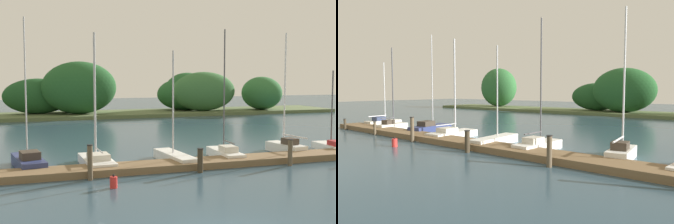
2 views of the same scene
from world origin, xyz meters
TOP-DOWN VIEW (x-y plane):
  - dock_pier at (0.00, 9.92)m, footprint 28.67×1.80m
  - far_shore at (2.26, 40.26)m, footprint 66.42×8.65m
  - sailboat_2 at (-5.45, 12.31)m, footprint 1.78×4.06m
  - sailboat_3 at (-2.05, 11.64)m, footprint 1.51×4.10m
  - sailboat_4 at (2.18, 11.45)m, footprint 1.32×4.26m
  - sailboat_5 at (5.29, 11.50)m, footprint 1.23×3.66m
  - sailboat_6 at (9.69, 12.07)m, footprint 1.32×3.42m
  - sailboat_7 at (12.77, 11.53)m, footprint 1.38×3.56m
  - mooring_piling_2 at (-2.79, 8.77)m, footprint 0.28×0.28m
  - mooring_piling_3 at (2.56, 8.60)m, footprint 0.32×0.32m
  - mooring_piling_4 at (7.71, 8.63)m, footprint 0.28×0.28m
  - channel_buoy_0 at (-2.06, 7.04)m, footprint 0.32×0.32m

SIDE VIEW (x-z plane):
  - dock_pier at x=0.00m, z-range 0.00..0.35m
  - channel_buoy_0 at x=-2.06m, z-range -0.05..0.55m
  - sailboat_7 at x=12.77m, z-range -2.22..2.85m
  - sailboat_4 at x=2.18m, z-range -2.73..3.38m
  - sailboat_5 at x=5.29m, z-range -3.31..4.05m
  - sailboat_3 at x=-2.05m, z-range -3.11..3.87m
  - sailboat_2 at x=-5.45m, z-range -3.46..4.25m
  - sailboat_6 at x=9.69m, z-range -3.22..4.12m
  - mooring_piling_3 at x=2.56m, z-range 0.01..1.22m
  - mooring_piling_4 at x=7.71m, z-range 0.01..1.42m
  - mooring_piling_2 at x=-2.79m, z-range 0.01..1.65m
  - far_shore at x=2.26m, z-range -1.09..6.28m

